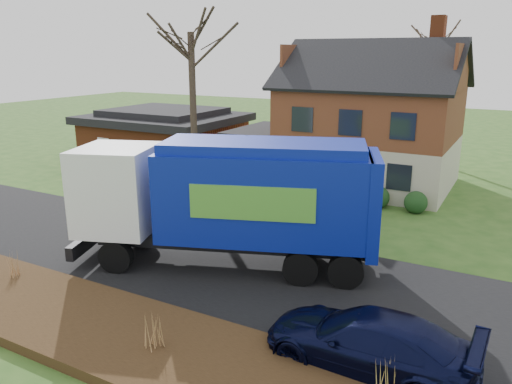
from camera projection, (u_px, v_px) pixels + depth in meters
The scene contains 13 objects.
ground at pixel (203, 262), 18.24m from camera, with size 120.00×120.00×0.00m, color #2A511B.
road at pixel (203, 262), 18.24m from camera, with size 80.00×7.00×0.02m, color black.
mulch_verge at pixel (93, 325), 13.73m from camera, with size 80.00×3.50×0.30m, color black.
main_house at pixel (362, 114), 28.22m from camera, with size 12.95×8.95×9.26m.
ranch_house at pixel (165, 136), 34.27m from camera, with size 9.80×8.20×3.70m.
garbage_truck at pixel (231, 196), 17.25m from camera, with size 10.92×6.24×4.54m.
silver_sedan at pixel (221, 206), 22.39m from camera, with size 1.58×4.54×1.50m, color #ABACB3.
navy_wagon at pixel (368, 342), 11.89m from camera, with size 2.07×5.10×1.48m, color black.
tree_front_west at pixel (190, 6), 24.75m from camera, with size 3.92×3.92×11.65m.
tree_back at pixel (438, 30), 33.07m from camera, with size 3.35×3.35×10.60m.
grass_clump_west at pixel (12, 264), 16.25m from camera, with size 0.32×0.27×0.86m.
grass_clump_mid at pixel (154, 330), 12.31m from camera, with size 0.35×0.29×0.99m.
grass_clump_east at pixel (385, 375), 10.73m from camera, with size 0.32×0.26×0.80m.
Camera 1 is at (9.79, -13.88, 7.40)m, focal length 35.00 mm.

